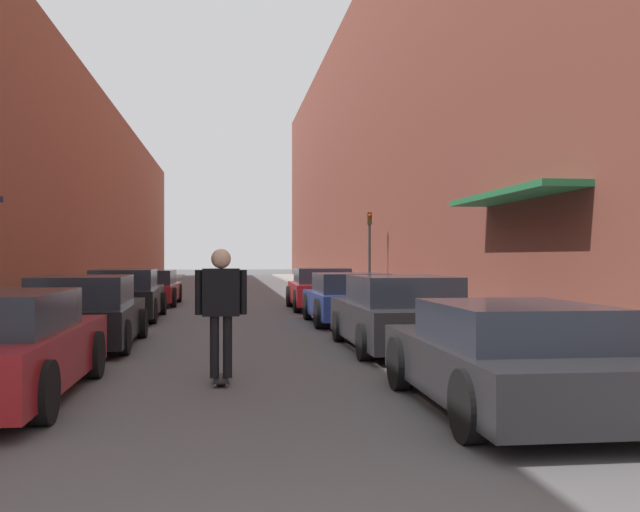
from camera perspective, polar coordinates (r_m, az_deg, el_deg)
name	(u,v)px	position (r m, az deg, el deg)	size (l,w,h in m)	color
ground	(232,301)	(27.36, -7.08, -3.62)	(137.54, 137.54, 0.00)	#515154
curb_strip_left	(125,292)	(33.91, -15.35, -2.83)	(1.80, 62.52, 0.12)	gray
curb_strip_right	(333,291)	(33.97, 1.02, -2.83)	(1.80, 62.52, 0.12)	gray
building_row_left	(59,193)	(34.51, -20.13, 4.78)	(4.90, 62.52, 9.22)	brown
building_row_right	(392,148)	(34.87, 5.80, 8.61)	(4.90, 62.52, 13.91)	brown
parked_car_left_1	(84,313)	(14.13, -18.32, -4.37)	(1.98, 4.31, 1.34)	black
parked_car_left_2	(125,295)	(20.01, -15.31, -3.05)	(1.92, 4.63, 1.36)	black
parked_car_left_3	(152,288)	(25.74, -13.29, -2.51)	(1.86, 4.52, 1.23)	maroon
parked_car_right_0	(509,357)	(8.19, 14.87, -7.85)	(1.99, 4.24, 1.20)	#232326
parked_car_right_1	(400,314)	(13.14, 6.42, -4.66)	(2.03, 4.35, 1.35)	#232326
parked_car_right_2	(350,299)	(18.11, 2.39, -3.45)	(2.06, 3.94, 1.29)	navy
parked_car_right_3	(321,289)	(23.02, 0.08, -2.67)	(2.00, 4.16, 1.34)	maroon
skateboarder	(221,300)	(9.66, -7.92, -3.53)	(0.69, 0.78, 1.81)	black
traffic_light	(369,245)	(26.16, 3.97, 0.87)	(0.16, 0.22, 3.21)	#2D2D2D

